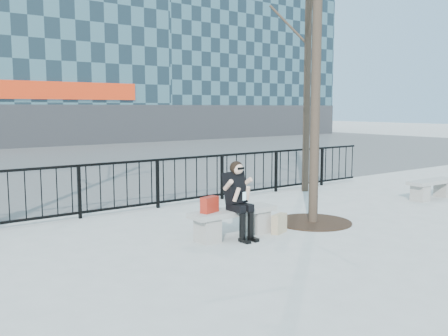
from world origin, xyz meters
TOP-DOWN VIEW (x-y plane):
  - ground at (0.00, 0.00)m, footprint 120.00×120.00m
  - street_surface at (0.00, 15.00)m, footprint 60.00×23.00m
  - railing at (0.00, 3.00)m, footprint 14.00×0.06m
  - building_right at (20.00, 27.00)m, footprint 16.20×10.20m
  - tree_grate at (1.90, -0.10)m, footprint 1.50×1.50m
  - bench_main at (0.00, 0.00)m, footprint 1.65×0.46m
  - bench_second at (6.19, -0.07)m, footprint 1.57×0.44m
  - seated_woman at (0.00, -0.16)m, footprint 0.50×0.64m
  - handbag at (-0.49, 0.02)m, footprint 0.35×0.23m
  - shopping_bag at (0.81, -0.29)m, footprint 0.39×0.24m

SIDE VIEW (x-z plane):
  - ground at x=0.00m, z-range 0.00..0.00m
  - street_surface at x=0.00m, z-range 0.00..0.01m
  - tree_grate at x=1.90m, z-range 0.00..0.02m
  - shopping_bag at x=0.81m, z-range 0.00..0.34m
  - bench_second at x=6.19m, z-range 0.05..0.52m
  - bench_main at x=0.00m, z-range 0.06..0.55m
  - railing at x=0.00m, z-range 0.00..1.11m
  - handbag at x=-0.49m, z-range 0.49..0.76m
  - seated_woman at x=0.00m, z-range 0.00..1.34m
  - building_right at x=20.00m, z-range 0.00..20.60m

